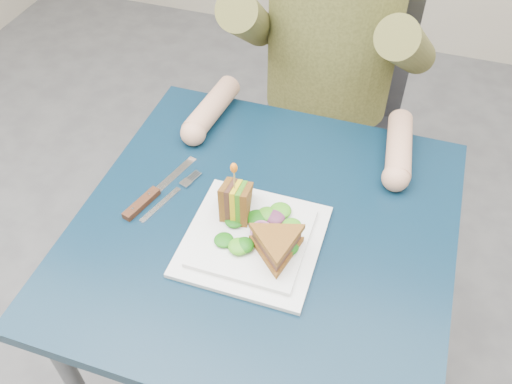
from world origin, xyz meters
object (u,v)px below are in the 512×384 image
(chair, at_px, (330,104))
(fork, at_px, (170,197))
(table, at_px, (264,249))
(knife, at_px, (148,198))
(sandwich_upright, at_px, (235,202))
(sandwich_flat, at_px, (277,245))
(plate, at_px, (253,239))
(diner, at_px, (335,8))

(chair, xyz_separation_m, fork, (-0.21, -0.67, 0.19))
(table, relative_size, knife, 3.44)
(chair, distance_m, fork, 0.73)
(table, relative_size, sandwich_upright, 6.00)
(sandwich_flat, bearing_deg, plate, 155.56)
(diner, bearing_deg, knife, -113.65)
(table, relative_size, chair, 0.81)
(diner, bearing_deg, sandwich_upright, -95.89)
(plate, height_order, sandwich_upright, sandwich_upright)
(chair, relative_size, sandwich_flat, 5.40)
(chair, bearing_deg, plate, -90.59)
(plate, bearing_deg, table, 81.41)
(plate, bearing_deg, knife, 171.05)
(chair, bearing_deg, fork, -107.58)
(sandwich_flat, bearing_deg, diner, 94.25)
(chair, height_order, plate, chair)
(diner, bearing_deg, table, -90.00)
(chair, xyz_separation_m, sandwich_flat, (0.05, -0.75, 0.23))
(chair, xyz_separation_m, plate, (-0.01, -0.73, 0.20))
(diner, distance_m, plate, 0.64)
(plate, height_order, knife, plate)
(table, distance_m, plate, 0.10)
(sandwich_upright, xyz_separation_m, fork, (-0.15, 0.01, -0.05))
(table, xyz_separation_m, fork, (-0.21, 0.01, 0.08))
(chair, relative_size, fork, 5.33)
(fork, bearing_deg, sandwich_upright, -5.00)
(knife, bearing_deg, plate, -8.95)
(diner, relative_size, plate, 2.87)
(table, bearing_deg, diner, 90.00)
(table, bearing_deg, fork, 177.64)
(chair, xyz_separation_m, diner, (-0.00, -0.11, 0.37))
(table, xyz_separation_m, plate, (-0.01, -0.05, 0.09))
(plate, distance_m, knife, 0.25)
(sandwich_flat, relative_size, fork, 0.99)
(table, distance_m, diner, 0.62)
(plate, xyz_separation_m, knife, (-0.24, 0.04, -0.00))
(fork, bearing_deg, plate, -15.96)
(table, xyz_separation_m, knife, (-0.25, -0.01, 0.09))
(diner, height_order, knife, diner)
(chair, bearing_deg, diner, -90.00)
(sandwich_flat, xyz_separation_m, sandwich_upright, (-0.11, 0.07, 0.01))
(table, distance_m, sandwich_upright, 0.15)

